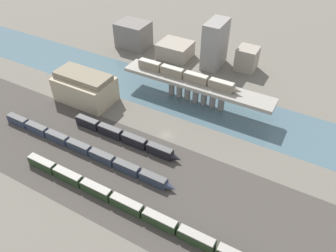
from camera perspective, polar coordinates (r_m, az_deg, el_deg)
The scene contains 13 objects.
ground_plane at distance 128.26m, azimuth -0.20°, elevation -1.60°, with size 400.00×400.00×0.00m, color #666056.
railbed_yard at distance 114.08m, azimuth -6.17°, elevation -8.60°, with size 280.00×42.00×0.01m, color #423D38.
river_water at distance 146.44m, azimuth 4.76°, elevation 4.29°, with size 320.00×28.03×0.01m, color #47606B.
bridge at distance 142.04m, azimuth 4.93°, elevation 6.84°, with size 67.78×9.89×10.00m.
train_on_bridge at distance 141.52m, azimuth 3.27°, elevation 8.76°, with size 48.48×3.04×3.92m.
train_yard_near at distance 101.70m, azimuth -3.76°, elevation -15.11°, with size 97.94×2.85×3.81m.
train_yard_mid at distance 124.54m, azimuth -14.79°, elevation -3.73°, with size 77.33×2.87×3.48m.
train_yard_far at distance 125.50m, azimuth -7.59°, elevation -1.92°, with size 47.15×2.79×4.11m.
warehouse_building at distance 148.23m, azimuth -14.25°, elevation 6.53°, with size 24.90×15.64×13.30m.
city_block_far_left at distance 190.62m, azimuth -6.03°, elevation 15.55°, with size 17.03×14.04×13.84m, color slate.
city_block_left at distance 179.35m, azimuth 1.24°, elevation 13.10°, with size 16.73×14.71×8.08m, color gray.
city_block_center at distance 169.36m, azimuth 8.18°, elevation 13.91°, with size 8.52×15.89×23.53m, color gray.
city_block_right at distance 171.67m, azimuth 13.57°, elevation 11.31°, with size 9.89×10.03×11.55m, color gray.
Camera 1 is at (47.04, -83.58, 85.16)m, focal length 35.00 mm.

